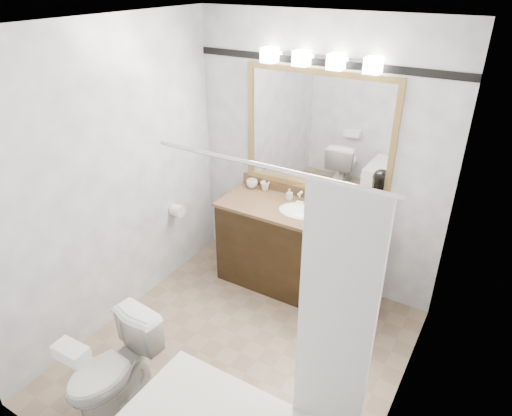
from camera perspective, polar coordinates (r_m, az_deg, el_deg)
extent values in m
cube|color=gray|center=(3.91, -1.96, -17.71)|extent=(2.40, 2.60, 0.01)
cube|color=white|center=(2.75, -2.87, 22.00)|extent=(2.40, 2.60, 0.01)
cube|color=white|center=(4.18, 7.52, 6.09)|extent=(2.40, 0.01, 2.50)
cube|color=white|center=(2.37, -20.44, -14.73)|extent=(2.40, 0.01, 2.50)
cube|color=white|center=(3.87, -17.50, 3.12)|extent=(0.01, 2.60, 2.50)
cube|color=white|center=(2.76, 19.30, -7.67)|extent=(0.01, 2.60, 2.50)
cube|color=black|center=(4.33, 5.25, -5.50)|extent=(1.50, 0.55, 0.82)
cube|color=#9C6F4A|center=(4.12, 5.51, -0.55)|extent=(1.53, 0.58, 0.03)
cube|color=#9C6F4A|center=(4.31, 7.13, 1.68)|extent=(1.53, 0.03, 0.10)
ellipsoid|color=white|center=(4.12, 5.50, -0.73)|extent=(0.44, 0.34, 0.14)
cube|color=tan|center=(3.94, 8.08, 16.49)|extent=(1.40, 0.04, 0.05)
cube|color=tan|center=(4.27, 7.16, 2.56)|extent=(1.40, 0.04, 0.05)
cube|color=tan|center=(4.37, -0.63, 10.77)|extent=(0.05, 0.04, 1.00)
cube|color=tan|center=(3.88, 16.79, 7.30)|extent=(0.05, 0.04, 1.00)
cube|color=white|center=(4.08, 7.62, 9.26)|extent=(1.30, 0.01, 1.00)
cube|color=silver|center=(3.91, 8.15, 18.26)|extent=(0.90, 0.05, 0.03)
cube|color=white|center=(4.07, 1.71, 18.59)|extent=(0.12, 0.12, 0.12)
cube|color=white|center=(3.93, 5.72, 18.14)|extent=(0.12, 0.12, 0.12)
cube|color=white|center=(3.81, 9.97, 17.58)|extent=(0.12, 0.12, 0.12)
cube|color=white|center=(3.71, 14.44, 16.89)|extent=(0.12, 0.12, 0.12)
cube|color=black|center=(3.94, 8.24, 17.59)|extent=(2.40, 0.01, 0.06)
cylinder|color=silver|center=(2.17, 1.30, 5.19)|extent=(1.30, 0.02, 0.02)
cube|color=white|center=(2.43, 9.88, -14.17)|extent=(0.40, 0.04, 1.55)
cylinder|color=white|center=(4.48, -9.80, -0.32)|extent=(0.11, 0.12, 0.12)
imported|color=white|center=(3.46, -17.48, -18.76)|extent=(0.45, 0.71, 0.69)
cube|color=white|center=(3.09, -22.11, -16.39)|extent=(0.22, 0.13, 0.09)
cylinder|color=black|center=(3.92, 12.87, -2.34)|extent=(0.18, 0.18, 0.02)
cylinder|color=black|center=(3.91, 13.25, -0.30)|extent=(0.15, 0.15, 0.26)
sphere|color=black|center=(3.85, 13.46, 1.40)|extent=(0.15, 0.15, 0.15)
cube|color=black|center=(3.80, 13.14, 0.31)|extent=(0.11, 0.11, 0.05)
cylinder|color=silver|center=(3.89, 12.86, -2.10)|extent=(0.06, 0.06, 0.06)
imported|color=white|center=(4.51, -0.50, 3.06)|extent=(0.14, 0.14, 0.09)
imported|color=white|center=(4.47, 1.14, 2.79)|extent=(0.11, 0.11, 0.09)
imported|color=white|center=(4.29, 4.20, 1.74)|extent=(0.05, 0.05, 0.11)
imported|color=white|center=(4.15, 9.28, 0.26)|extent=(0.07, 0.07, 0.07)
cube|color=beige|center=(4.22, 5.47, 0.63)|extent=(0.07, 0.05, 0.02)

